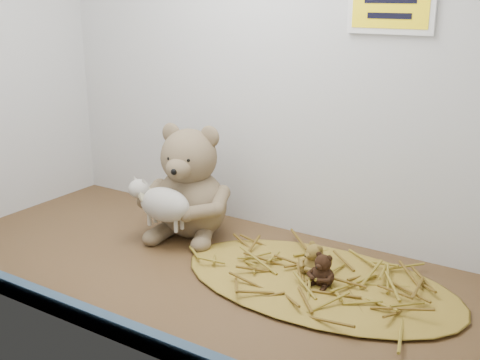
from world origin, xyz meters
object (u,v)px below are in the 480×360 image
Objects in this scene: main_teddy at (190,180)px; mini_teddy_tan at (315,258)px; toy_lamb at (165,205)px; mini_teddy_brown at (323,268)px.

mini_teddy_tan is at bearing -23.96° from main_teddy.
mini_teddy_brown is (39.48, 0.61, -5.83)cm from toy_lamb.
toy_lamb is at bearing -169.90° from mini_teddy_brown.
mini_teddy_tan is (36.21, 3.61, -5.66)cm from toy_lamb.
toy_lamb is (-0.00, -9.73, -3.17)cm from main_teddy.
mini_teddy_tan is at bearing 146.75° from mini_teddy_brown.
toy_lamb is 36.82cm from mini_teddy_tan.
main_teddy is at bearing 176.20° from mini_teddy_brown.
toy_lamb is 39.91cm from mini_teddy_brown.
mini_teddy_tan is 4.44cm from mini_teddy_brown.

